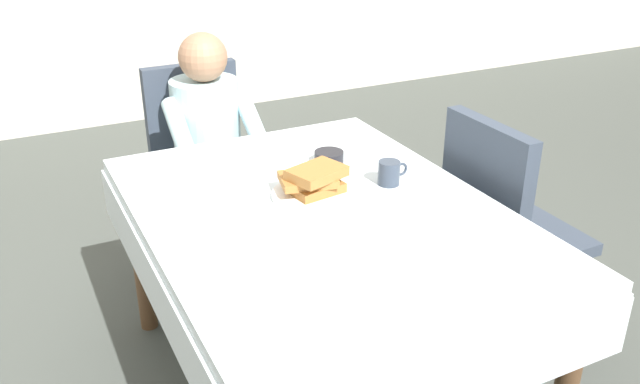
# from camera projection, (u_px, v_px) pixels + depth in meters

# --- Properties ---
(dining_table_main) EXTENTS (1.12, 1.52, 0.74)m
(dining_table_main) POSITION_uv_depth(u_px,v_px,m) (321.00, 235.00, 2.21)
(dining_table_main) COLOR silver
(dining_table_main) RESTS_ON ground
(chair_diner) EXTENTS (0.44, 0.45, 0.93)m
(chair_diner) POSITION_uv_depth(u_px,v_px,m) (201.00, 152.00, 3.19)
(chair_diner) COLOR #384251
(chair_diner) RESTS_ON ground
(diner_person) EXTENTS (0.40, 0.43, 1.12)m
(diner_person) POSITION_uv_depth(u_px,v_px,m) (210.00, 135.00, 3.00)
(diner_person) COLOR silver
(diner_person) RESTS_ON ground
(chair_right_side) EXTENTS (0.45, 0.44, 0.93)m
(chair_right_side) POSITION_uv_depth(u_px,v_px,m) (501.00, 219.00, 2.57)
(chair_right_side) COLOR #384251
(chair_right_side) RESTS_ON ground
(plate_breakfast) EXTENTS (0.28, 0.28, 0.02)m
(plate_breakfast) POSITION_uv_depth(u_px,v_px,m) (313.00, 195.00, 2.26)
(plate_breakfast) COLOR white
(plate_breakfast) RESTS_ON dining_table_main
(breakfast_stack) EXTENTS (0.23, 0.20, 0.09)m
(breakfast_stack) POSITION_uv_depth(u_px,v_px,m) (314.00, 179.00, 2.23)
(breakfast_stack) COLOR #A36B33
(breakfast_stack) RESTS_ON plate_breakfast
(cup_coffee) EXTENTS (0.11, 0.08, 0.08)m
(cup_coffee) POSITION_uv_depth(u_px,v_px,m) (389.00, 173.00, 2.34)
(cup_coffee) COLOR #333D4C
(cup_coffee) RESTS_ON dining_table_main
(bowl_butter) EXTENTS (0.11, 0.11, 0.04)m
(bowl_butter) POSITION_uv_depth(u_px,v_px,m) (329.00, 157.00, 2.52)
(bowl_butter) COLOR black
(bowl_butter) RESTS_ON dining_table_main
(syrup_pitcher) EXTENTS (0.08, 0.08, 0.07)m
(syrup_pitcher) POSITION_uv_depth(u_px,v_px,m) (232.00, 177.00, 2.31)
(syrup_pitcher) COLOR silver
(syrup_pitcher) RESTS_ON dining_table_main
(fork_left_of_plate) EXTENTS (0.03, 0.18, 0.00)m
(fork_left_of_plate) POSITION_uv_depth(u_px,v_px,m) (263.00, 210.00, 2.17)
(fork_left_of_plate) COLOR silver
(fork_left_of_plate) RESTS_ON dining_table_main
(knife_right_of_plate) EXTENTS (0.03, 0.20, 0.00)m
(knife_right_of_plate) POSITION_uv_depth(u_px,v_px,m) (365.00, 188.00, 2.32)
(knife_right_of_plate) COLOR silver
(knife_right_of_plate) RESTS_ON dining_table_main
(spoon_near_edge) EXTENTS (0.15, 0.03, 0.00)m
(spoon_near_edge) POSITION_uv_depth(u_px,v_px,m) (366.00, 239.00, 1.99)
(spoon_near_edge) COLOR silver
(spoon_near_edge) RESTS_ON dining_table_main
(napkin_folded) EXTENTS (0.17, 0.13, 0.01)m
(napkin_folded) POSITION_uv_depth(u_px,v_px,m) (254.00, 243.00, 1.97)
(napkin_folded) COLOR white
(napkin_folded) RESTS_ON dining_table_main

